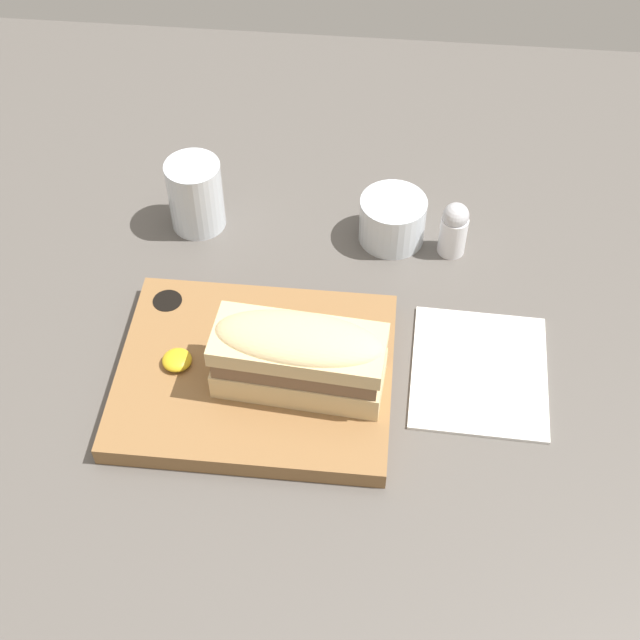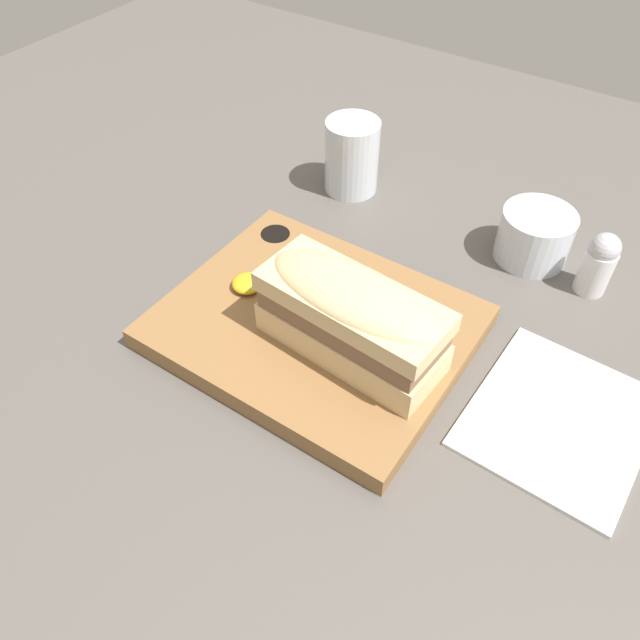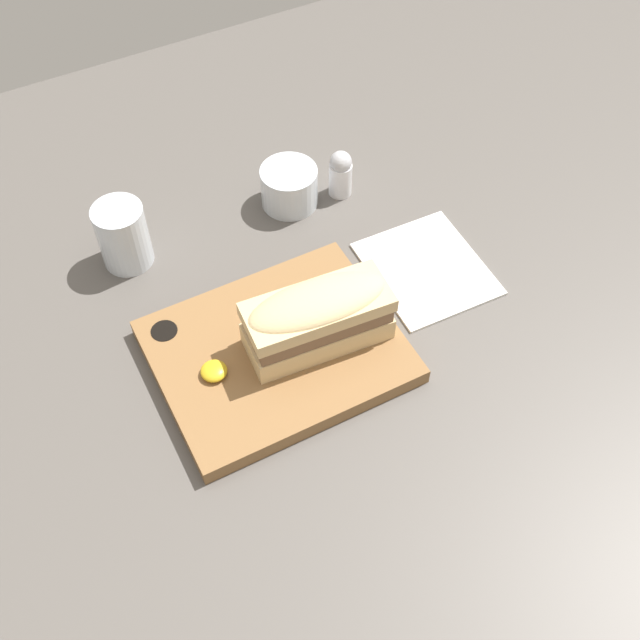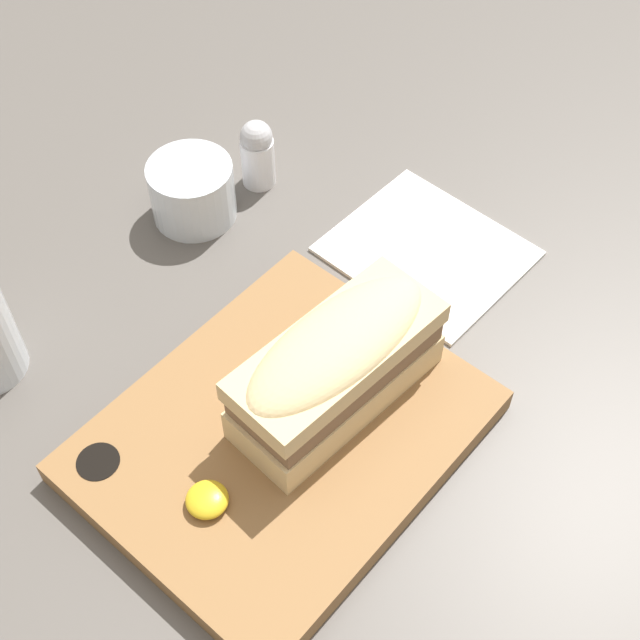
% 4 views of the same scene
% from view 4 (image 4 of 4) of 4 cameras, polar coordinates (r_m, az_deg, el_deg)
% --- Properties ---
extents(dining_table, '(1.88, 1.29, 0.02)m').
position_cam_4_polar(dining_table, '(0.80, -0.93, -1.48)').
color(dining_table, '#56514C').
rests_on(dining_table, ground).
extents(serving_board, '(0.30, 0.24, 0.02)m').
position_cam_4_polar(serving_board, '(0.73, -2.52, -7.41)').
color(serving_board, olive).
rests_on(serving_board, dining_table).
extents(sandwich, '(0.18, 0.09, 0.09)m').
position_cam_4_polar(sandwich, '(0.69, 1.09, -2.82)').
color(sandwich, '#DBBC84').
rests_on(sandwich, serving_board).
extents(mustard_dollop, '(0.03, 0.03, 0.01)m').
position_cam_4_polar(mustard_dollop, '(0.68, -7.24, -11.33)').
color(mustard_dollop, gold).
rests_on(mustard_dollop, serving_board).
extents(wine_glass, '(0.08, 0.08, 0.06)m').
position_cam_4_polar(wine_glass, '(0.89, -8.16, 8.01)').
color(wine_glass, silver).
rests_on(wine_glass, dining_table).
extents(napkin, '(0.16, 0.18, 0.00)m').
position_cam_4_polar(napkin, '(0.87, 6.86, 4.39)').
color(napkin, white).
rests_on(napkin, dining_table).
extents(salt_shaker, '(0.03, 0.03, 0.08)m').
position_cam_4_polar(salt_shaker, '(0.91, -4.03, 10.62)').
color(salt_shaker, white).
rests_on(salt_shaker, dining_table).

